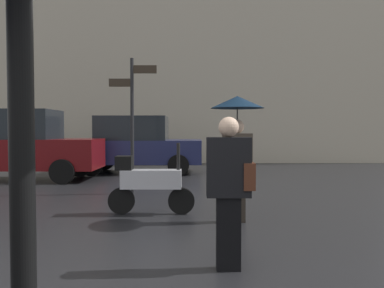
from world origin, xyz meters
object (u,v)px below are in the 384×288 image
Objects in this scene: pedestrian_with_bag at (229,183)px; street_signpost at (132,112)px; parked_scooter at (148,182)px; pedestrian_with_umbrella at (237,129)px; parked_car_right at (136,144)px; parked_car_left at (17,145)px.

street_signpost reaches higher than pedestrian_with_bag.
parked_scooter is at bearing -74.58° from street_signpost.
pedestrian_with_umbrella is 1.25× the size of pedestrian_with_bag.
pedestrian_with_bag is 0.38× the size of parked_car_right.
pedestrian_with_umbrella is 7.73m from parked_car_left.
pedestrian_with_umbrella is at bearing -82.63° from parked_car_right.
street_signpost is at bearing 40.04° from pedestrian_with_umbrella.
street_signpost is at bearing 98.08° from parked_scooter.
parked_scooter is (-1.47, 0.58, -0.92)m from pedestrian_with_umbrella.
parked_car_right is (3.17, 1.94, -0.05)m from parked_car_left.
parked_car_left reaches higher than parked_car_right.
parked_scooter is 2.61m from street_signpost.
parked_scooter is at bearing -171.26° from pedestrian_with_bag.
parked_scooter is (-1.15, 2.72, -0.35)m from pedestrian_with_bag.
pedestrian_with_umbrella is 7.57m from parked_car_right.
parked_car_left is (-5.74, 5.16, -0.46)m from pedestrian_with_umbrella.
parked_car_left is 4.46m from street_signpost.
street_signpost is (-1.75, 4.90, 0.95)m from pedestrian_with_bag.
pedestrian_with_bag is 9.09m from parked_car_left.
pedestrian_with_bag is at bearing -74.43° from parked_scooter.
parked_car_left is at bearing -157.58° from pedestrian_with_bag.
pedestrian_with_bag is 5.29m from street_signpost.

